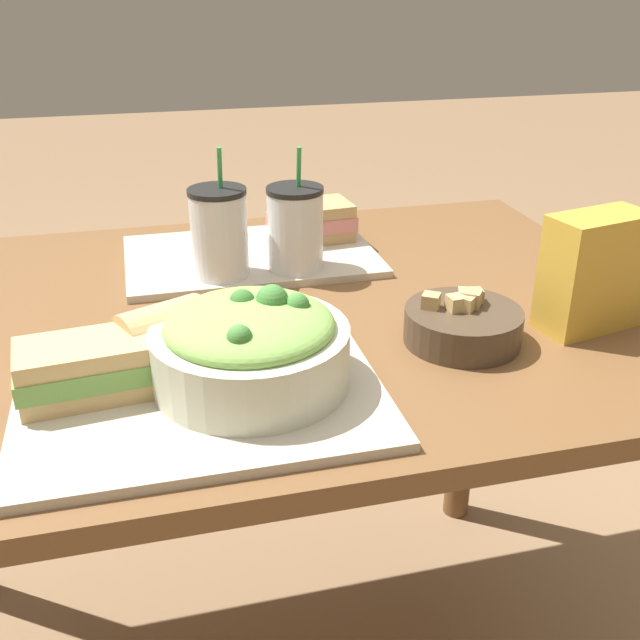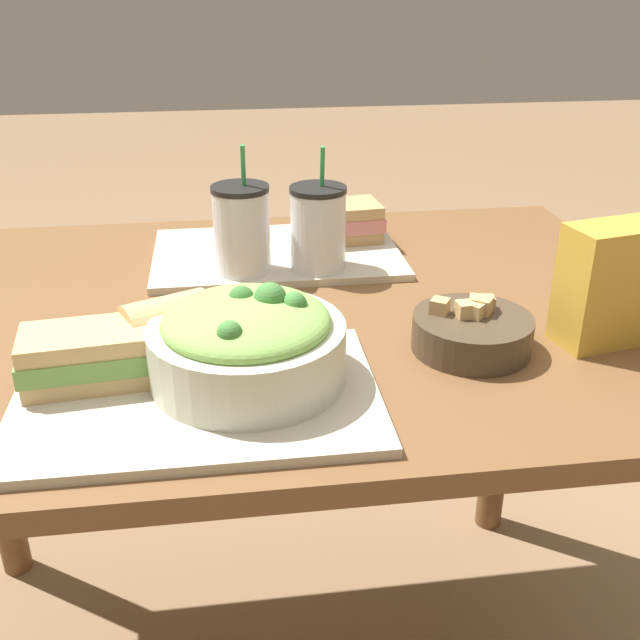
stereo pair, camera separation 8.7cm
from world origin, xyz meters
name	(u,v)px [view 1 (the left image)]	position (x,y,z in m)	size (l,w,h in m)	color
dining_table	(249,379)	(0.00, 0.00, 0.65)	(1.20, 0.83, 0.76)	brown
tray_near	(203,405)	(-0.09, -0.25, 0.77)	(0.41, 0.27, 0.01)	#BCB29E
tray_far	(251,256)	(0.04, 0.20, 0.77)	(0.41, 0.27, 0.01)	#BCB29E
salad_bowl	(250,345)	(-0.03, -0.22, 0.82)	(0.23, 0.23, 0.11)	beige
soup_bowl	(463,324)	(0.26, -0.17, 0.79)	(0.15, 0.15, 0.07)	#473828
sandwich_near	(85,369)	(-0.21, -0.20, 0.81)	(0.16, 0.10, 0.06)	tan
baguette_near	(166,335)	(-0.12, -0.16, 0.81)	(0.13, 0.11, 0.08)	tan
sandwich_far	(311,221)	(0.15, 0.24, 0.81)	(0.15, 0.10, 0.06)	tan
drink_cup_dark	(219,235)	(-0.02, 0.11, 0.84)	(0.09, 0.09, 0.20)	silver
drink_cup_red	(295,231)	(0.10, 0.11, 0.83)	(0.09, 0.09, 0.19)	silver
chip_bag	(593,272)	(0.44, -0.16, 0.84)	(0.15, 0.09, 0.16)	gold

